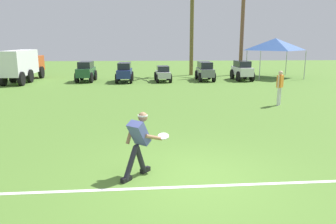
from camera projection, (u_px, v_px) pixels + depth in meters
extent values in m
plane|color=#547E30|center=(191.00, 179.00, 7.00)|extent=(80.00, 80.00, 0.00)
cube|color=white|center=(194.00, 186.00, 6.61)|extent=(25.67, 0.87, 0.01)
cylinder|color=#23232D|center=(140.00, 159.00, 7.15)|extent=(0.31, 0.35, 0.72)
cube|color=black|center=(145.00, 170.00, 7.34)|extent=(0.24, 0.26, 0.10)
cylinder|color=#23232D|center=(131.00, 163.00, 6.90)|extent=(0.37, 0.41, 0.69)
cube|color=black|center=(126.00, 179.00, 6.85)|extent=(0.24, 0.26, 0.10)
cube|color=#4C5699|center=(139.00, 133.00, 7.00)|extent=(0.54, 0.56, 0.57)
sphere|color=#936B4C|center=(143.00, 117.00, 7.03)|extent=(0.30, 0.30, 0.21)
cylinder|color=white|center=(143.00, 116.00, 7.02)|extent=(0.30, 0.30, 0.03)
cylinder|color=#936B4C|center=(154.00, 137.00, 7.14)|extent=(0.42, 0.49, 0.27)
cylinder|color=#936B4C|center=(130.00, 133.00, 7.07)|extent=(0.24, 0.27, 0.49)
cylinder|color=white|center=(163.00, 136.00, 7.40)|extent=(0.27, 0.26, 0.10)
cylinder|color=silver|center=(278.00, 97.00, 14.67)|extent=(0.16, 0.16, 0.82)
cylinder|color=silver|center=(280.00, 96.00, 14.81)|extent=(0.16, 0.16, 0.82)
cube|color=orange|center=(280.00, 81.00, 14.59)|extent=(0.38, 0.39, 0.54)
cylinder|color=beige|center=(278.00, 82.00, 14.43)|extent=(0.10, 0.10, 0.52)
cylinder|color=beige|center=(282.00, 81.00, 14.75)|extent=(0.10, 0.10, 0.52)
sphere|color=beige|center=(281.00, 73.00, 14.51)|extent=(0.28, 0.28, 0.20)
cube|color=#235133|center=(86.00, 72.00, 23.14)|extent=(1.02, 2.37, 0.60)
cube|color=#1E232B|center=(86.00, 65.00, 23.08)|extent=(0.89, 1.57, 0.44)
cylinder|color=black|center=(82.00, 75.00, 23.95)|extent=(0.19, 0.72, 0.72)
cylinder|color=black|center=(95.00, 75.00, 23.98)|extent=(0.19, 0.72, 0.72)
cylinder|color=black|center=(77.00, 78.00, 22.43)|extent=(0.19, 0.72, 0.72)
cylinder|color=black|center=(91.00, 78.00, 22.46)|extent=(0.19, 0.72, 0.72)
cube|color=navy|center=(125.00, 73.00, 22.89)|extent=(0.97, 2.40, 0.55)
cube|color=#1E232B|center=(125.00, 66.00, 22.93)|extent=(0.85, 1.80, 0.46)
cylinder|color=black|center=(119.00, 76.00, 23.74)|extent=(0.18, 0.66, 0.66)
cylinder|color=black|center=(132.00, 76.00, 23.79)|extent=(0.18, 0.66, 0.66)
cylinder|color=black|center=(117.00, 79.00, 22.11)|extent=(0.18, 0.66, 0.66)
cylinder|color=black|center=(131.00, 79.00, 22.16)|extent=(0.18, 0.66, 0.66)
cube|color=#B7BABF|center=(163.00, 74.00, 23.19)|extent=(1.03, 2.25, 0.42)
cube|color=#1E232B|center=(163.00, 69.00, 23.01)|extent=(0.86, 1.14, 0.38)
cylinder|color=black|center=(156.00, 76.00, 23.93)|extent=(0.22, 0.61, 0.60)
cylinder|color=black|center=(168.00, 76.00, 24.03)|extent=(0.22, 0.61, 0.60)
cylinder|color=black|center=(157.00, 79.00, 22.44)|extent=(0.22, 0.61, 0.60)
cylinder|color=black|center=(170.00, 78.00, 22.54)|extent=(0.22, 0.61, 0.60)
cube|color=slate|center=(205.00, 72.00, 23.66)|extent=(1.00, 2.41, 0.55)
cube|color=#1E232B|center=(205.00, 65.00, 23.69)|extent=(0.87, 1.81, 0.46)
cylinder|color=black|center=(197.00, 75.00, 24.50)|extent=(0.19, 0.66, 0.66)
cylinder|color=black|center=(209.00, 75.00, 24.57)|extent=(0.19, 0.66, 0.66)
cylinder|color=black|center=(200.00, 77.00, 22.87)|extent=(0.19, 0.66, 0.66)
cylinder|color=black|center=(214.00, 77.00, 22.93)|extent=(0.19, 0.66, 0.66)
cube|color=silver|center=(242.00, 71.00, 23.89)|extent=(1.08, 2.39, 0.60)
cube|color=#1E232B|center=(242.00, 64.00, 23.83)|extent=(0.93, 1.58, 0.44)
cylinder|color=black|center=(232.00, 74.00, 24.67)|extent=(0.21, 0.73, 0.72)
cylinder|color=black|center=(245.00, 74.00, 24.76)|extent=(0.21, 0.73, 0.72)
cylinder|color=black|center=(239.00, 76.00, 23.15)|extent=(0.21, 0.73, 0.72)
cylinder|color=black|center=(252.00, 76.00, 23.24)|extent=(0.21, 0.73, 0.72)
cube|color=#CC4C19|center=(34.00, 63.00, 25.29)|extent=(1.08, 1.72, 1.15)
cube|color=white|center=(20.00, 63.00, 22.37)|extent=(1.24, 4.22, 1.65)
cylinder|color=black|center=(26.00, 72.00, 25.07)|extent=(0.26, 0.90, 0.90)
cylinder|color=black|center=(41.00, 72.00, 25.15)|extent=(0.26, 0.90, 0.90)
cylinder|color=black|center=(13.00, 76.00, 22.53)|extent=(0.26, 0.90, 0.90)
cylinder|color=black|center=(30.00, 76.00, 22.61)|extent=(0.26, 0.90, 0.90)
cylinder|color=black|center=(3.00, 79.00, 20.92)|extent=(0.26, 0.90, 0.90)
cylinder|color=black|center=(21.00, 79.00, 21.00)|extent=(0.26, 0.90, 0.90)
cylinder|color=brown|center=(192.00, 33.00, 26.78)|extent=(0.31, 0.31, 6.85)
cylinder|color=brown|center=(242.00, 31.00, 27.19)|extent=(0.31, 0.31, 7.14)
cylinder|color=#B2B5BA|center=(286.00, 62.00, 27.56)|extent=(0.06, 0.06, 2.10)
cylinder|color=#B2B5BA|center=(247.00, 62.00, 27.37)|extent=(0.06, 0.06, 2.10)
cylinder|color=#B2B5BA|center=(305.00, 65.00, 24.24)|extent=(0.06, 0.06, 2.10)
cylinder|color=#B2B5BA|center=(260.00, 65.00, 24.06)|extent=(0.06, 0.06, 2.10)
pyramid|color=#33569E|center=(275.00, 44.00, 25.48)|extent=(3.57, 3.57, 0.92)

